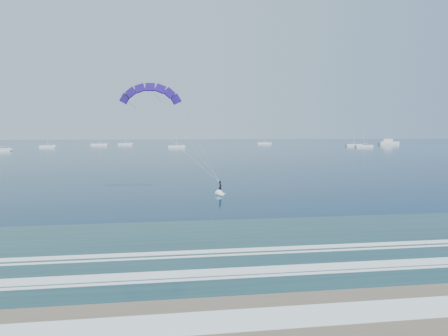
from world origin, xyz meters
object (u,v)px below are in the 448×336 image
Objects in this scene: sailboat_1 at (47,146)px; sailboat_3 at (176,146)px; motor_yacht at (388,142)px; sailboat_7 at (125,144)px; kitesurfer_rig at (182,132)px; sailboat_2 at (99,145)px; sailboat_4 at (264,143)px; sailboat_5 at (354,145)px; sailboat_6 at (364,146)px.

sailboat_1 is 0.92× the size of sailboat_3.
sailboat_1 is 68.99m from sailboat_3.
sailboat_7 reaches higher than motor_yacht.
kitesurfer_rig is 1.27× the size of sailboat_3.
kitesurfer_rig is 243.37m from motor_yacht.
motor_yacht is 1.24× the size of sailboat_1.
sailboat_4 is (106.44, 15.48, 0.00)m from sailboat_2.
sailboat_1 is 0.83× the size of sailboat_4.
motor_yacht is at bearing -4.63° from sailboat_7.
sailboat_6 is (-1.21, -14.38, 0.00)m from sailboat_5.
sailboat_6 is (40.29, -61.99, -0.00)m from sailboat_4.
sailboat_6 reaches higher than sailboat_1.
motor_yacht is 57.81m from sailboat_6.
sailboat_1 is (-207.93, -23.34, -0.77)m from motor_yacht.
sailboat_3 is 0.90× the size of sailboat_6.
kitesurfer_rig reaches higher than sailboat_2.
kitesurfer_rig is 1.18× the size of sailboat_7.
kitesurfer_rig is 1.18× the size of sailboat_2.
sailboat_6 is at bearing -23.09° from sailboat_7.
sailboat_3 is (-140.24, -36.67, -0.77)m from motor_yacht.
sailboat_6 is at bearing -56.98° from sailboat_4.
sailboat_6 is at bearing 55.92° from kitesurfer_rig.
sailboat_6 reaches higher than sailboat_3.
sailboat_2 is 61.18m from sailboat_3.
sailboat_4 reaches higher than sailboat_3.
kitesurfer_rig is 225.41m from sailboat_4.
sailboat_2 is at bearing -171.72° from sailboat_4.
sailboat_4 is 63.16m from sailboat_5.
sailboat_2 is at bearing 51.18° from sailboat_1.
sailboat_2 is at bearing 162.41° from sailboat_6.
sailboat_2 is 1.08× the size of sailboat_3.
sailboat_7 is (-91.94, -5.62, 0.00)m from sailboat_4.
kitesurfer_rig is at bearing -78.03° from sailboat_2.
sailboat_1 is (-64.54, 173.20, -7.32)m from kitesurfer_rig.
sailboat_6 is 1.03× the size of sailboat_7.
kitesurfer_rig is 184.98m from sailboat_1.
sailboat_3 is 102.62m from sailboat_5.
sailboat_1 is at bearing -161.56° from sailboat_4.
kitesurfer_rig is at bearing -69.56° from sailboat_1.
sailboat_1 is 0.83× the size of sailboat_6.
sailboat_5 is at bearing 85.19° from sailboat_6.
sailboat_7 is (-28.02, 210.42, -7.31)m from kitesurfer_rig.
sailboat_7 is (14.51, 9.86, 0.01)m from sailboat_2.
sailboat_5 reaches higher than sailboat_1.
sailboat_3 reaches higher than motor_yacht.
sailboat_1 is 0.85× the size of sailboat_2.
sailboat_5 is at bearing -1.61° from sailboat_1.
motor_yacht is at bearing -1.24° from sailboat_2.
motor_yacht is 185.96m from sailboat_2.
sailboat_4 is at bearing 123.02° from sailboat_6.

